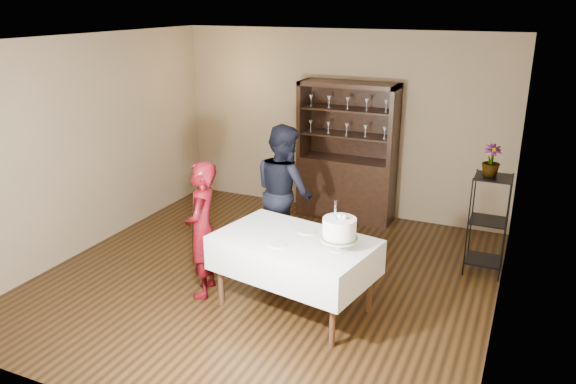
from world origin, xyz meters
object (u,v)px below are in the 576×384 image
object	(u,v)px
potted_plant	(491,160)
man	(284,192)
cake_table	(294,255)
cake	(339,230)
plant_etagere	(488,221)
woman	(202,230)
china_hutch	(346,174)

from	to	relation	value
potted_plant	man	bearing A→B (deg)	-166.76
cake_table	cake	bearing A→B (deg)	-6.80
plant_etagere	cake	world-z (taller)	cake
woman	potted_plant	size ratio (longest dim) A/B	4.18
plant_etagere	woman	size ratio (longest dim) A/B	0.80
plant_etagere	potted_plant	bearing A→B (deg)	156.87
china_hutch	potted_plant	size ratio (longest dim) A/B	5.54
plant_etagere	cake_table	xyz separation A→B (m)	(-1.73, -1.69, -0.04)
man	cake	world-z (taller)	man
china_hutch	potted_plant	distance (m)	2.39
woman	potted_plant	xyz separation A→B (m)	(2.71, 1.81, 0.61)
china_hutch	cake	world-z (taller)	china_hutch
cake_table	woman	size ratio (longest dim) A/B	1.15
man	potted_plant	size ratio (longest dim) A/B	4.67
plant_etagere	potted_plant	size ratio (longest dim) A/B	3.33
plant_etagere	woman	distance (m)	3.29
cake	cake_table	bearing A→B (deg)	173.20
cake	potted_plant	bearing A→B (deg)	56.19
potted_plant	cake	bearing A→B (deg)	-123.81
man	woman	bearing A→B (deg)	109.85
china_hutch	plant_etagere	bearing A→B (deg)	-26.83
cake_table	man	xyz separation A→B (m)	(-0.64, 1.16, 0.24)
plant_etagere	potted_plant	distance (m)	0.72
china_hutch	potted_plant	xyz separation A→B (m)	(2.03, -1.03, 0.70)
plant_etagere	man	bearing A→B (deg)	-167.46
plant_etagere	man	world-z (taller)	man
plant_etagere	man	xyz separation A→B (m)	(-2.37, -0.53, 0.19)
china_hutch	man	world-z (taller)	china_hutch
china_hutch	woman	world-z (taller)	china_hutch
china_hutch	cake_table	xyz separation A→B (m)	(0.35, -2.74, -0.06)
plant_etagere	cake_table	size ratio (longest dim) A/B	0.69
man	potted_plant	xyz separation A→B (m)	(2.32, 0.55, 0.52)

